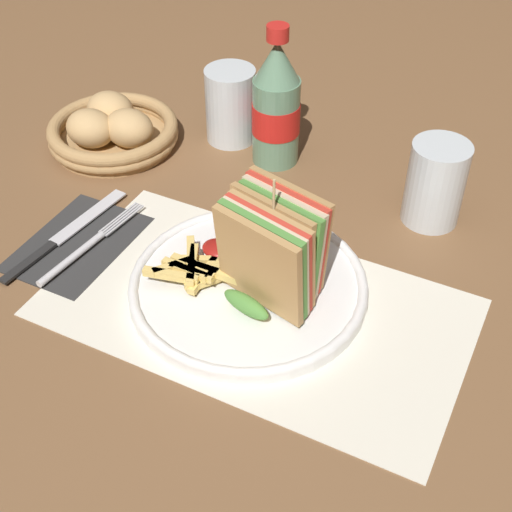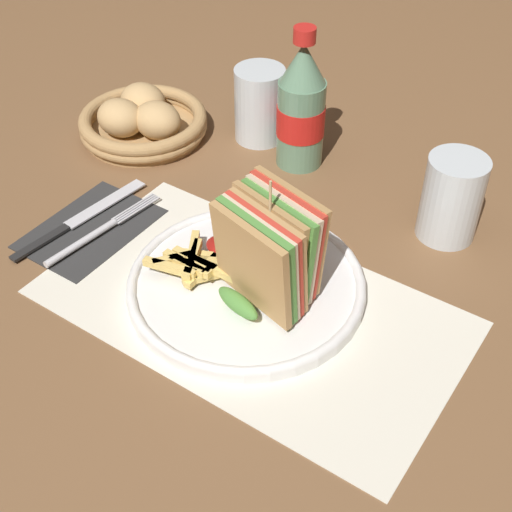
{
  "view_description": "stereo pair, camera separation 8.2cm",
  "coord_description": "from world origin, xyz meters",
  "px_view_note": "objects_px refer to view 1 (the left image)",
  "views": [
    {
      "loc": [
        0.25,
        -0.51,
        0.58
      ],
      "look_at": [
        -0.03,
        0.04,
        0.04
      ],
      "focal_mm": 50.0,
      "sensor_mm": 36.0,
      "label": 1
    },
    {
      "loc": [
        0.32,
        -0.47,
        0.58
      ],
      "look_at": [
        -0.03,
        0.04,
        0.04
      ],
      "focal_mm": 50.0,
      "sensor_mm": 36.0,
      "label": 2
    }
  ],
  "objects_px": {
    "bread_basket": "(112,130)",
    "glass_near": "(435,183)",
    "plate_main": "(248,285)",
    "fork": "(82,250)",
    "knife": "(64,235)",
    "club_sandwich": "(272,249)",
    "glass_far": "(231,109)",
    "coke_bottle_near": "(276,106)"
  },
  "relations": [
    {
      "from": "coke_bottle_near",
      "to": "glass_near",
      "type": "bearing_deg",
      "value": -8.1
    },
    {
      "from": "coke_bottle_near",
      "to": "glass_near",
      "type": "xyz_separation_m",
      "value": [
        0.24,
        -0.03,
        -0.03
      ]
    },
    {
      "from": "glass_near",
      "to": "coke_bottle_near",
      "type": "bearing_deg",
      "value": 171.9
    },
    {
      "from": "fork",
      "to": "glass_far",
      "type": "xyz_separation_m",
      "value": [
        0.04,
        0.32,
        0.04
      ]
    },
    {
      "from": "coke_bottle_near",
      "to": "bread_basket",
      "type": "xyz_separation_m",
      "value": [
        -0.23,
        -0.07,
        -0.06
      ]
    },
    {
      "from": "knife",
      "to": "glass_near",
      "type": "relative_size",
      "value": 1.91
    },
    {
      "from": "knife",
      "to": "bread_basket",
      "type": "relative_size",
      "value": 1.11
    },
    {
      "from": "fork",
      "to": "knife",
      "type": "xyz_separation_m",
      "value": [
        -0.04,
        0.01,
        -0.0
      ]
    },
    {
      "from": "glass_near",
      "to": "bread_basket",
      "type": "height_order",
      "value": "glass_near"
    },
    {
      "from": "club_sandwich",
      "to": "knife",
      "type": "distance_m",
      "value": 0.29
    },
    {
      "from": "club_sandwich",
      "to": "fork",
      "type": "height_order",
      "value": "club_sandwich"
    },
    {
      "from": "knife",
      "to": "bread_basket",
      "type": "height_order",
      "value": "bread_basket"
    },
    {
      "from": "bread_basket",
      "to": "glass_near",
      "type": "bearing_deg",
      "value": 4.72
    },
    {
      "from": "plate_main",
      "to": "bread_basket",
      "type": "xyz_separation_m",
      "value": [
        -0.32,
        0.19,
        0.02
      ]
    },
    {
      "from": "club_sandwich",
      "to": "bread_basket",
      "type": "xyz_separation_m",
      "value": [
        -0.35,
        0.19,
        -0.05
      ]
    },
    {
      "from": "coke_bottle_near",
      "to": "bread_basket",
      "type": "height_order",
      "value": "coke_bottle_near"
    },
    {
      "from": "glass_near",
      "to": "bread_basket",
      "type": "xyz_separation_m",
      "value": [
        -0.47,
        -0.04,
        -0.03
      ]
    },
    {
      "from": "club_sandwich",
      "to": "fork",
      "type": "relative_size",
      "value": 0.81
    },
    {
      "from": "fork",
      "to": "bread_basket",
      "type": "distance_m",
      "value": 0.25
    },
    {
      "from": "plate_main",
      "to": "knife",
      "type": "bearing_deg",
      "value": -175.83
    },
    {
      "from": "fork",
      "to": "coke_bottle_near",
      "type": "xyz_separation_m",
      "value": [
        0.12,
        0.3,
        0.08
      ]
    },
    {
      "from": "plate_main",
      "to": "glass_near",
      "type": "height_order",
      "value": "glass_near"
    },
    {
      "from": "plate_main",
      "to": "club_sandwich",
      "type": "height_order",
      "value": "club_sandwich"
    },
    {
      "from": "plate_main",
      "to": "coke_bottle_near",
      "type": "height_order",
      "value": "coke_bottle_near"
    },
    {
      "from": "club_sandwich",
      "to": "glass_far",
      "type": "height_order",
      "value": "club_sandwich"
    },
    {
      "from": "glass_far",
      "to": "plate_main",
      "type": "bearing_deg",
      "value": -58.54
    },
    {
      "from": "coke_bottle_near",
      "to": "club_sandwich",
      "type": "bearing_deg",
      "value": -65.56
    },
    {
      "from": "plate_main",
      "to": "fork",
      "type": "relative_size",
      "value": 1.52
    },
    {
      "from": "fork",
      "to": "glass_far",
      "type": "height_order",
      "value": "glass_far"
    },
    {
      "from": "bread_basket",
      "to": "fork",
      "type": "bearing_deg",
      "value": -63.63
    },
    {
      "from": "fork",
      "to": "glass_far",
      "type": "relative_size",
      "value": 1.64
    },
    {
      "from": "plate_main",
      "to": "glass_near",
      "type": "xyz_separation_m",
      "value": [
        0.15,
        0.23,
        0.05
      ]
    },
    {
      "from": "plate_main",
      "to": "coke_bottle_near",
      "type": "xyz_separation_m",
      "value": [
        -0.09,
        0.26,
        0.08
      ]
    },
    {
      "from": "fork",
      "to": "glass_near",
      "type": "height_order",
      "value": "glass_near"
    },
    {
      "from": "knife",
      "to": "coke_bottle_near",
      "type": "xyz_separation_m",
      "value": [
        0.16,
        0.28,
        0.08
      ]
    },
    {
      "from": "knife",
      "to": "fork",
      "type": "bearing_deg",
      "value": -14.37
    },
    {
      "from": "fork",
      "to": "knife",
      "type": "distance_m",
      "value": 0.04
    },
    {
      "from": "glass_far",
      "to": "bread_basket",
      "type": "distance_m",
      "value": 0.18
    },
    {
      "from": "fork",
      "to": "knife",
      "type": "bearing_deg",
      "value": 165.63
    },
    {
      "from": "knife",
      "to": "coke_bottle_near",
      "type": "bearing_deg",
      "value": 66.47
    },
    {
      "from": "plate_main",
      "to": "fork",
      "type": "height_order",
      "value": "plate_main"
    },
    {
      "from": "bread_basket",
      "to": "coke_bottle_near",
      "type": "bearing_deg",
      "value": 17.47
    }
  ]
}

